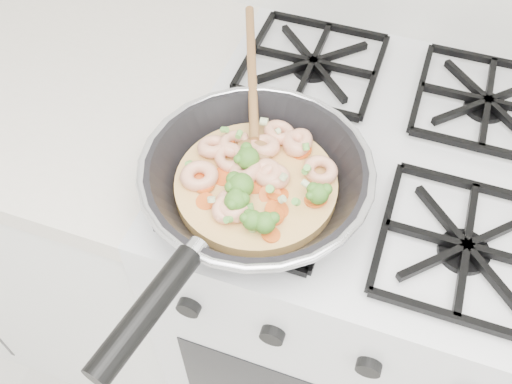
% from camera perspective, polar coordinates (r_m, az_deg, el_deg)
% --- Properties ---
extents(stove, '(0.60, 0.60, 0.92)m').
position_cam_1_polar(stove, '(1.27, 8.80, -9.22)').
color(stove, silver).
rests_on(stove, ground).
extents(counter_left, '(1.00, 0.60, 0.90)m').
position_cam_1_polar(counter_left, '(1.52, -21.75, 0.05)').
color(counter_left, white).
rests_on(counter_left, ground).
extents(skillet, '(0.32, 0.64, 0.09)m').
position_cam_1_polar(skillet, '(0.78, -0.19, 1.21)').
color(skillet, black).
rests_on(skillet, stove).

